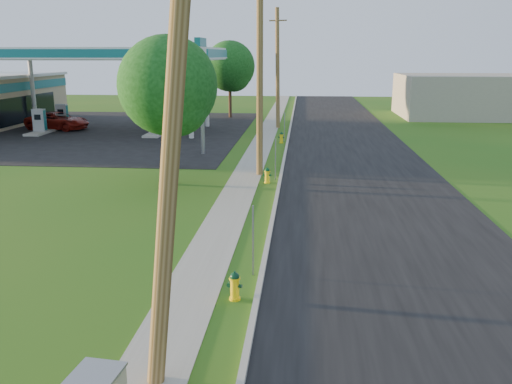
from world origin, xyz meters
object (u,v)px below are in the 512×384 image
(hydrant_mid, at_px, (267,175))
(utility_pole_near, at_px, (172,126))
(utility_pole_far, at_px, (278,68))
(tree_lot, at_px, (231,68))
(tree_verge, at_px, (170,90))
(fuel_pump_sw, at_px, (62,118))
(hydrant_near, at_px, (235,286))
(price_pylon, at_px, (201,63))
(fuel_pump_nw, at_px, (40,124))
(fuel_pump_ne, at_px, (155,126))
(utility_pole_mid, at_px, (260,75))
(fuel_pump_se, at_px, (168,119))
(car_red, at_px, (58,121))
(hydrant_far, at_px, (281,138))

(hydrant_mid, bearing_deg, utility_pole_near, -91.77)
(utility_pole_far, distance_m, tree_lot, 8.62)
(tree_verge, bearing_deg, fuel_pump_sw, 125.75)
(utility_pole_near, bearing_deg, hydrant_near, 81.47)
(tree_lot, xyz_separation_m, hydrant_mid, (5.27, -26.96, -4.26))
(utility_pole_far, xyz_separation_m, price_pylon, (-3.90, -12.50, 0.63))
(fuel_pump_nw, height_order, fuel_pump_ne, same)
(utility_pole_near, bearing_deg, fuel_pump_nw, 120.00)
(utility_pole_mid, xyz_separation_m, tree_verge, (-3.85, -2.52, -0.57))
(utility_pole_near, xyz_separation_m, hydrant_mid, (0.50, 16.23, -4.43))
(tree_verge, relative_size, hydrant_mid, 8.91)
(fuel_pump_se, bearing_deg, fuel_pump_sw, 180.00)
(hydrant_mid, bearing_deg, fuel_pump_se, 116.60)
(tree_verge, bearing_deg, utility_pole_mid, 33.16)
(hydrant_near, height_order, car_red, car_red)
(fuel_pump_ne, height_order, hydrant_mid, fuel_pump_ne)
(utility_pole_mid, xyz_separation_m, fuel_pump_sw, (-17.90, 17.00, -4.23))
(tree_lot, distance_m, hydrant_near, 40.16)
(fuel_pump_ne, bearing_deg, hydrant_near, -70.99)
(fuel_pump_ne, height_order, tree_lot, tree_lot)
(fuel_pump_sw, xyz_separation_m, hydrant_mid, (18.40, -18.77, -0.35))
(tree_verge, xyz_separation_m, tree_lot, (-0.92, 27.70, 0.25))
(fuel_pump_ne, xyz_separation_m, fuel_pump_se, (0.00, 4.00, 0.00))
(utility_pole_far, distance_m, fuel_pump_nw, 19.03)
(fuel_pump_sw, distance_m, tree_lot, 15.96)
(utility_pole_mid, relative_size, utility_pole_far, 1.03)
(tree_lot, bearing_deg, utility_pole_far, -56.41)
(utility_pole_far, xyz_separation_m, car_red, (-17.59, -2.59, -4.10))
(fuel_pump_nw, relative_size, fuel_pump_se, 1.00)
(tree_verge, bearing_deg, fuel_pump_se, 104.51)
(utility_pole_near, relative_size, tree_verge, 1.39)
(utility_pole_mid, bearing_deg, hydrant_mid, -74.19)
(fuel_pump_se, relative_size, hydrant_near, 4.21)
(fuel_pump_se, relative_size, hydrant_far, 4.08)
(utility_pole_mid, height_order, fuel_pump_sw, utility_pole_mid)
(price_pylon, relative_size, hydrant_near, 9.01)
(utility_pole_mid, height_order, utility_pole_far, utility_pole_mid)
(price_pylon, xyz_separation_m, tree_verge, (0.05, -8.02, -1.05))
(fuel_pump_ne, xyz_separation_m, car_red, (-8.69, 2.41, -0.02))
(utility_pole_near, xyz_separation_m, hydrant_far, (0.68, 28.14, -4.42))
(utility_pole_mid, height_order, car_red, utility_pole_mid)
(fuel_pump_ne, distance_m, car_red, 9.02)
(fuel_pump_nw, bearing_deg, price_pylon, -28.18)
(fuel_pump_nw, bearing_deg, tree_verge, -47.84)
(price_pylon, distance_m, tree_lot, 19.72)
(utility_pole_mid, height_order, tree_lot, utility_pole_mid)
(fuel_pump_se, bearing_deg, hydrant_mid, -63.40)
(utility_pole_mid, bearing_deg, fuel_pump_nw, 144.01)
(utility_pole_far, relative_size, hydrant_mid, 12.44)
(utility_pole_near, height_order, utility_pole_mid, utility_pole_mid)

